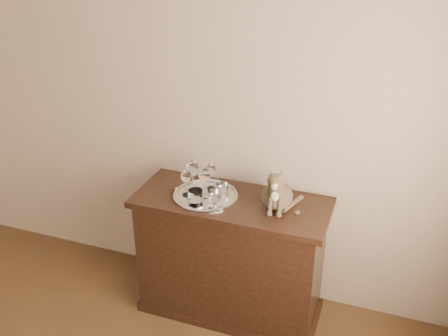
{
  "coord_description": "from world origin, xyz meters",
  "views": [
    {
      "loc": [
        1.46,
        -0.56,
        2.36
      ],
      "look_at": [
        0.55,
        1.95,
        1.05
      ],
      "focal_mm": 40.0,
      "sensor_mm": 36.0,
      "label": 1
    }
  ],
  "objects_px": {
    "tray": "(205,196)",
    "tumbler_b": "(196,197)",
    "wine_glass_b": "(211,176)",
    "cat": "(278,185)",
    "wine_glass_c": "(186,183)",
    "wine_glass_a": "(193,176)",
    "tumbler_a": "(214,198)",
    "tumbler_c": "(222,190)",
    "sideboard": "(231,257)",
    "wine_glass_d": "(204,183)"
  },
  "relations": [
    {
      "from": "wine_glass_c",
      "to": "wine_glass_d",
      "type": "height_order",
      "value": "wine_glass_d"
    },
    {
      "from": "tumbler_c",
      "to": "cat",
      "type": "height_order",
      "value": "cat"
    },
    {
      "from": "wine_glass_a",
      "to": "wine_glass_d",
      "type": "relative_size",
      "value": 1.1
    },
    {
      "from": "wine_glass_a",
      "to": "tumbler_a",
      "type": "bearing_deg",
      "value": -32.61
    },
    {
      "from": "wine_glass_a",
      "to": "cat",
      "type": "bearing_deg",
      "value": 0.2
    },
    {
      "from": "wine_glass_a",
      "to": "wine_glass_b",
      "type": "xyz_separation_m",
      "value": [
        0.09,
        0.07,
        -0.02
      ]
    },
    {
      "from": "wine_glass_c",
      "to": "cat",
      "type": "relative_size",
      "value": 0.59
    },
    {
      "from": "sideboard",
      "to": "wine_glass_b",
      "type": "distance_m",
      "value": 0.55
    },
    {
      "from": "cat",
      "to": "tumbler_c",
      "type": "bearing_deg",
      "value": 173.55
    },
    {
      "from": "wine_glass_d",
      "to": "tray",
      "type": "bearing_deg",
      "value": 78.49
    },
    {
      "from": "tray",
      "to": "tumbler_b",
      "type": "relative_size",
      "value": 4.13
    },
    {
      "from": "wine_glass_c",
      "to": "tumbler_b",
      "type": "xyz_separation_m",
      "value": [
        0.1,
        -0.09,
        -0.04
      ]
    },
    {
      "from": "sideboard",
      "to": "wine_glass_b",
      "type": "xyz_separation_m",
      "value": [
        -0.16,
        0.08,
        0.52
      ]
    },
    {
      "from": "cat",
      "to": "wine_glass_c",
      "type": "bearing_deg",
      "value": -179.78
    },
    {
      "from": "tumbler_a",
      "to": "wine_glass_a",
      "type": "bearing_deg",
      "value": 147.39
    },
    {
      "from": "wine_glass_c",
      "to": "wine_glass_a",
      "type": "bearing_deg",
      "value": 75.21
    },
    {
      "from": "tumbler_a",
      "to": "wine_glass_c",
      "type": "bearing_deg",
      "value": 165.36
    },
    {
      "from": "sideboard",
      "to": "tumbler_c",
      "type": "distance_m",
      "value": 0.48
    },
    {
      "from": "sideboard",
      "to": "wine_glass_c",
      "type": "height_order",
      "value": "wine_glass_c"
    },
    {
      "from": "tray",
      "to": "tumbler_c",
      "type": "relative_size",
      "value": 4.84
    },
    {
      "from": "sideboard",
      "to": "tumbler_a",
      "type": "height_order",
      "value": "tumbler_a"
    },
    {
      "from": "wine_glass_d",
      "to": "tumbler_b",
      "type": "bearing_deg",
      "value": -96.35
    },
    {
      "from": "wine_glass_c",
      "to": "tumbler_a",
      "type": "distance_m",
      "value": 0.21
    },
    {
      "from": "sideboard",
      "to": "tumbler_b",
      "type": "distance_m",
      "value": 0.53
    },
    {
      "from": "sideboard",
      "to": "tumbler_b",
      "type": "xyz_separation_m",
      "value": [
        -0.18,
        -0.14,
        0.48
      ]
    },
    {
      "from": "sideboard",
      "to": "tray",
      "type": "xyz_separation_m",
      "value": [
        -0.16,
        -0.02,
        0.43
      ]
    },
    {
      "from": "wine_glass_b",
      "to": "cat",
      "type": "xyz_separation_m",
      "value": [
        0.44,
        -0.06,
        0.05
      ]
    },
    {
      "from": "tumbler_a",
      "to": "tumbler_c",
      "type": "height_order",
      "value": "tumbler_a"
    },
    {
      "from": "wine_glass_c",
      "to": "tumbler_c",
      "type": "distance_m",
      "value": 0.22
    },
    {
      "from": "wine_glass_c",
      "to": "tumbler_a",
      "type": "xyz_separation_m",
      "value": [
        0.2,
        -0.05,
        -0.04
      ]
    },
    {
      "from": "sideboard",
      "to": "wine_glass_b",
      "type": "bearing_deg",
      "value": 153.39
    },
    {
      "from": "tray",
      "to": "wine_glass_d",
      "type": "height_order",
      "value": "wine_glass_d"
    },
    {
      "from": "tray",
      "to": "wine_glass_c",
      "type": "height_order",
      "value": "wine_glass_c"
    },
    {
      "from": "wine_glass_a",
      "to": "tumbler_b",
      "type": "bearing_deg",
      "value": -62.12
    },
    {
      "from": "tumbler_c",
      "to": "tumbler_b",
      "type": "bearing_deg",
      "value": -125.85
    },
    {
      "from": "tray",
      "to": "wine_glass_a",
      "type": "xyz_separation_m",
      "value": [
        -0.1,
        0.03,
        0.11
      ]
    },
    {
      "from": "sideboard",
      "to": "wine_glass_a",
      "type": "height_order",
      "value": "wine_glass_a"
    },
    {
      "from": "tray",
      "to": "tumbler_c",
      "type": "distance_m",
      "value": 0.11
    },
    {
      "from": "wine_glass_b",
      "to": "wine_glass_c",
      "type": "relative_size",
      "value": 0.98
    },
    {
      "from": "tumbler_a",
      "to": "tumbler_c",
      "type": "relative_size",
      "value": 1.06
    },
    {
      "from": "tumbler_c",
      "to": "tray",
      "type": "bearing_deg",
      "value": -160.34
    },
    {
      "from": "wine_glass_b",
      "to": "tumbler_b",
      "type": "distance_m",
      "value": 0.22
    },
    {
      "from": "tray",
      "to": "tumbler_c",
      "type": "height_order",
      "value": "tumbler_c"
    },
    {
      "from": "tray",
      "to": "cat",
      "type": "bearing_deg",
      "value": 4.66
    },
    {
      "from": "tumbler_b",
      "to": "tumbler_c",
      "type": "relative_size",
      "value": 1.17
    },
    {
      "from": "wine_glass_b",
      "to": "tumbler_b",
      "type": "bearing_deg",
      "value": -93.17
    },
    {
      "from": "tray",
      "to": "wine_glass_b",
      "type": "bearing_deg",
      "value": 91.05
    },
    {
      "from": "wine_glass_b",
      "to": "wine_glass_d",
      "type": "distance_m",
      "value": 0.11
    },
    {
      "from": "wine_glass_d",
      "to": "cat",
      "type": "xyz_separation_m",
      "value": [
        0.44,
        0.04,
        0.04
      ]
    },
    {
      "from": "wine_glass_a",
      "to": "wine_glass_d",
      "type": "height_order",
      "value": "wine_glass_a"
    }
  ]
}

